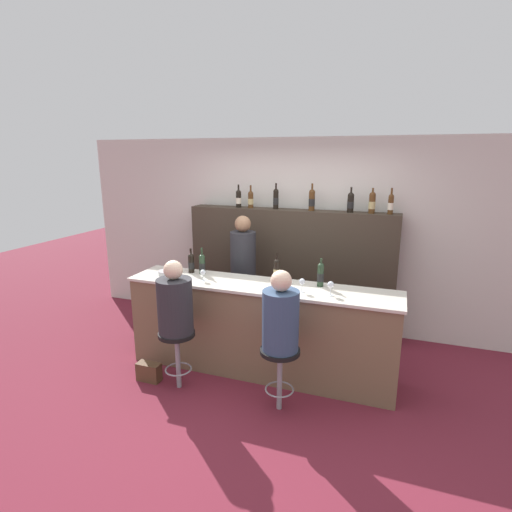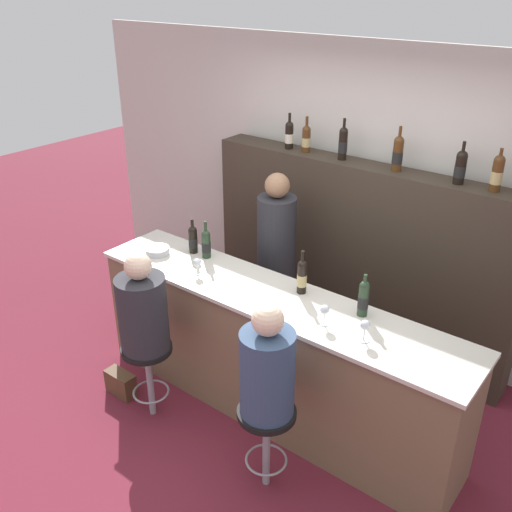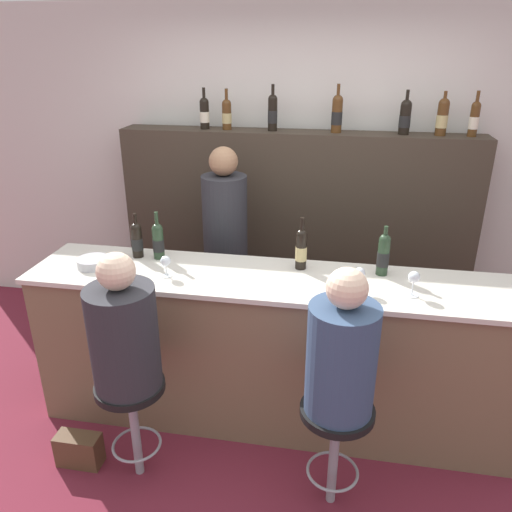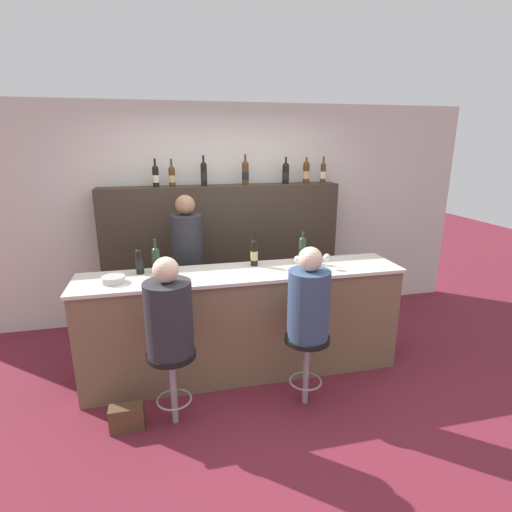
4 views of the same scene
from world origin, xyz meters
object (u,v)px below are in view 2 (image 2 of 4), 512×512
(wine_bottle_backbar_1, at_px, (306,138))
(wine_bottle_backbar_5, at_px, (497,173))
(bartender, at_px, (276,272))
(wine_bottle_backbar_0, at_px, (289,135))
(wine_bottle_counter_3, at_px, (363,298))
(wine_bottle_backbar_3, at_px, (398,153))
(bar_stool_right, at_px, (267,427))
(wine_bottle_counter_1, at_px, (206,243))
(wine_bottle_counter_2, at_px, (302,276))
(wine_glass_1, at_px, (325,311))
(wine_glass_2, at_px, (365,326))
(wine_bottle_backbar_2, at_px, (343,143))
(metal_bowl, at_px, (157,251))
(wine_bottle_counter_0, at_px, (193,239))
(handbag, at_px, (121,383))
(wine_bottle_backbar_4, at_px, (460,167))
(guest_seated_left, at_px, (142,309))
(guest_seated_right, at_px, (267,368))
(bar_stool_left, at_px, (148,361))
(wine_glass_0, at_px, (197,263))

(wine_bottle_backbar_1, distance_m, wine_bottle_backbar_5, 1.58)
(wine_bottle_backbar_5, xyz_separation_m, bartender, (-1.48, -0.55, -1.04))
(wine_bottle_backbar_0, xyz_separation_m, wine_bottle_backbar_5, (1.76, 0.00, 0.01))
(wine_bottle_counter_3, distance_m, wine_bottle_backbar_3, 1.30)
(wine_bottle_backbar_5, relative_size, bar_stool_right, 0.50)
(wine_bottle_counter_1, height_order, wine_bottle_counter_3, wine_bottle_counter_1)
(wine_bottle_backbar_3, height_order, bar_stool_right, wine_bottle_backbar_3)
(wine_bottle_counter_2, bearing_deg, wine_glass_1, -36.30)
(wine_bottle_backbar_1, height_order, wine_glass_2, wine_bottle_backbar_1)
(wine_bottle_backbar_3, relative_size, wine_glass_2, 2.41)
(wine_bottle_backbar_0, height_order, wine_bottle_backbar_2, wine_bottle_backbar_2)
(wine_bottle_backbar_5, bearing_deg, metal_bowl, -149.55)
(wine_bottle_counter_0, bearing_deg, bar_stool_right, -29.99)
(wine_bottle_backbar_2, bearing_deg, handbag, -115.03)
(wine_bottle_backbar_0, xyz_separation_m, wine_bottle_backbar_3, (1.01, 0.00, 0.02))
(wine_bottle_backbar_4, relative_size, wine_glass_1, 2.19)
(wine_bottle_backbar_1, distance_m, wine_glass_2, 1.98)
(wine_glass_1, bearing_deg, wine_bottle_counter_3, 61.16)
(bar_stool_right, bearing_deg, wine_bottle_counter_0, 150.01)
(wine_bottle_counter_3, bearing_deg, bartender, 154.46)
(wine_bottle_counter_3, xyz_separation_m, bar_stool_right, (-0.21, -0.76, -0.66))
(wine_glass_1, bearing_deg, wine_bottle_backbar_1, 128.31)
(metal_bowl, bearing_deg, wine_bottle_backbar_4, 33.74)
(wine_glass_1, relative_size, guest_seated_left, 0.19)
(guest_seated_right, bearing_deg, wine_glass_2, 54.69)
(wine_glass_1, xyz_separation_m, bar_stool_right, (-0.07, -0.51, -0.64))
(wine_bottle_backbar_5, distance_m, wine_glass_1, 1.58)
(wine_bottle_backbar_5, bearing_deg, guest_seated_left, -133.17)
(wine_bottle_backbar_0, height_order, wine_bottle_backbar_4, wine_bottle_backbar_4)
(metal_bowl, xyz_separation_m, bar_stool_left, (0.43, -0.56, -0.56))
(wine_bottle_backbar_1, xyz_separation_m, wine_glass_1, (1.04, -1.31, -0.67))
(wine_bottle_counter_1, relative_size, bar_stool_left, 0.50)
(wine_bottle_counter_1, xyz_separation_m, wine_bottle_counter_2, (0.91, -0.00, 0.01))
(wine_bottle_counter_1, distance_m, guest_seated_left, 0.79)
(wine_bottle_counter_1, distance_m, wine_glass_0, 0.29)
(wine_glass_2, xyz_separation_m, metal_bowl, (-1.89, 0.05, -0.08))
(wine_bottle_counter_2, distance_m, wine_bottle_counter_3, 0.48)
(wine_bottle_counter_3, relative_size, wine_bottle_backbar_1, 1.00)
(wine_bottle_backbar_2, xyz_separation_m, wine_glass_0, (-0.43, -1.31, -0.70))
(wine_bottle_counter_0, distance_m, wine_bottle_backbar_5, 2.31)
(wine_bottle_counter_2, relative_size, wine_bottle_backbar_3, 0.94)
(wine_bottle_counter_2, relative_size, wine_glass_2, 2.26)
(wine_bottle_backbar_0, height_order, bar_stool_right, wine_bottle_backbar_0)
(wine_bottle_backbar_2, xyz_separation_m, wine_bottle_backbar_4, (0.97, 0.00, -0.01))
(bartender, xyz_separation_m, handbag, (-0.60, -1.28, -0.66))
(wine_bottle_backbar_0, distance_m, metal_bowl, 1.52)
(wine_bottle_backbar_2, distance_m, bar_stool_right, 2.33)
(wine_glass_1, bearing_deg, handbag, -161.65)
(guest_seated_right, bearing_deg, guest_seated_left, -180.00)
(wine_bottle_backbar_4, xyz_separation_m, metal_bowl, (-1.89, -1.26, -0.75))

